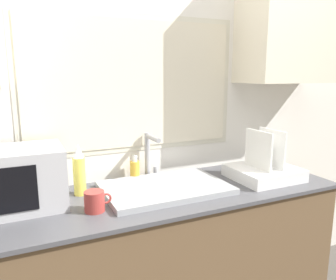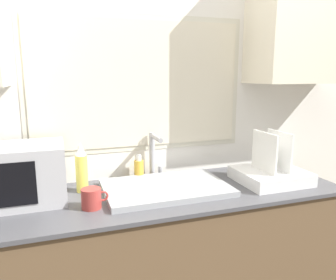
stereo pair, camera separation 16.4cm
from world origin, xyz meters
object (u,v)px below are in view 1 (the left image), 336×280
object	(u,v)px
microwave	(5,180)
soap_bottle	(135,170)
dish_rack	(264,170)
spray_bottle	(79,171)
mug_near_sink	(95,201)
faucet	(150,152)

from	to	relation	value
microwave	soap_bottle	world-z (taller)	microwave
dish_rack	spray_bottle	world-z (taller)	dish_rack
soap_bottle	mug_near_sink	bearing A→B (deg)	-131.93
microwave	dish_rack	world-z (taller)	dish_rack
faucet	dish_rack	size ratio (longest dim) A/B	0.73
faucet	mug_near_sink	xyz separation A→B (m)	(-0.40, -0.34, -0.11)
mug_near_sink	spray_bottle	bearing A→B (deg)	95.47
dish_rack	spray_bottle	distance (m)	1.05
dish_rack	soap_bottle	bearing A→B (deg)	157.14
microwave	spray_bottle	size ratio (longest dim) A/B	1.91
microwave	soap_bottle	xyz separation A→B (m)	(0.66, 0.15, -0.08)
mug_near_sink	soap_bottle	bearing A→B (deg)	48.07
faucet	spray_bottle	bearing A→B (deg)	-166.70
dish_rack	soap_bottle	distance (m)	0.76
faucet	microwave	world-z (taller)	microwave
microwave	mug_near_sink	size ratio (longest dim) A/B	4.03
dish_rack	mug_near_sink	xyz separation A→B (m)	(-1.00, -0.05, -0.01)
dish_rack	microwave	bearing A→B (deg)	174.08
dish_rack	soap_bottle	size ratio (longest dim) A/B	2.53
faucet	mug_near_sink	world-z (taller)	faucet
microwave	soap_bottle	size ratio (longest dim) A/B	3.45
faucet	dish_rack	xyz separation A→B (m)	(0.61, -0.29, -0.11)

